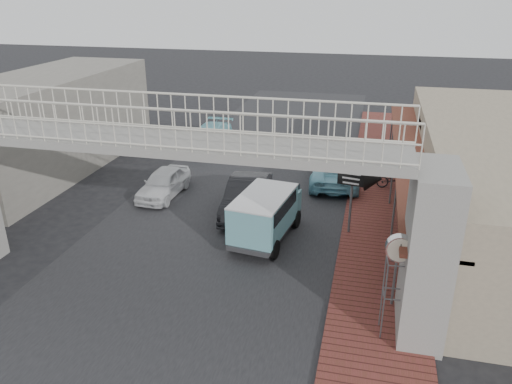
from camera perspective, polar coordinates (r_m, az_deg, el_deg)
The scene contains 15 objects.
ground at distance 19.91m, azimuth -5.19°, elevation -5.32°, with size 120.00×120.00×0.00m, color black.
road_strip at distance 19.91m, azimuth -5.19°, elevation -5.31°, with size 10.00×60.00×0.01m, color black.
sidewalk at distance 21.70m, azimuth 13.97°, elevation -3.34°, with size 3.00×40.00×0.10m, color brown.
shophouse_row at distance 22.47m, azimuth 25.89°, elevation 1.33°, with size 7.20×18.00×4.00m.
footbridge at distance 15.19m, azimuth -10.34°, elevation -1.50°, with size 16.40×2.40×6.34m.
building_far_left at distance 29.01m, azimuth -22.67°, elevation 7.28°, with size 5.00×14.00×5.00m, color gray.
white_hatchback at distance 23.97m, azimuth -10.51°, elevation 1.04°, with size 1.53×3.80×1.30m, color white.
dark_sedan at distance 21.74m, azimuth -1.06°, elevation -0.50°, with size 1.63×4.67×1.54m, color black.
angkot_curb at distance 25.46m, azimuth 9.03°, elevation 2.57°, with size 2.34×5.08×1.41m, color #79BFD3.
angkot_far at distance 30.77m, azimuth -5.27°, elevation 6.26°, with size 1.99×4.91×1.42m, color #77C3CE.
angkot_van at distance 19.26m, azimuth 1.10°, elevation -2.10°, with size 2.29×4.19×1.96m.
motorcycle_near at distance 25.18m, azimuth 15.57°, elevation 1.41°, with size 0.61×1.74×0.91m, color black.
motorcycle_far at distance 27.12m, azimuth 11.68°, elevation 3.56°, with size 0.54×1.91×1.15m, color black.
street_clock at distance 13.91m, azimuth 16.04°, elevation -6.73°, with size 0.77×0.64×3.10m.
arrow_sign at distance 19.38m, azimuth 13.10°, elevation 1.51°, with size 1.79×1.17×2.99m.
Camera 1 is at (5.83, -16.64, 9.25)m, focal length 35.00 mm.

